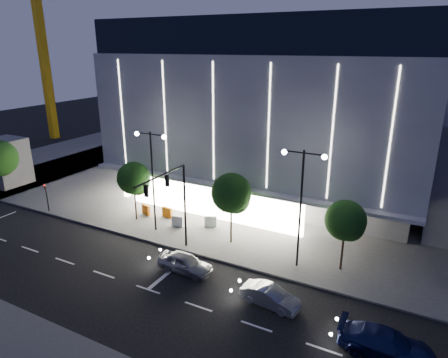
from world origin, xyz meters
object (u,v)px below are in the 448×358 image
tree_right (346,223)px  barrier_a (146,210)px  street_lamp_west (152,167)px  car_lead (185,263)px  traffic_mast (174,195)px  tree_left (134,180)px  barrier_b (178,221)px  tree_mid (232,195)px  barrier_c (167,212)px  ped_signal_far (47,194)px  street_lamp_east (301,192)px  car_second (270,296)px  tower_crane (42,14)px  car_third (387,344)px  barrier_d (211,221)px

tree_right → barrier_a: (-18.90, 1.26, -3.23)m
street_lamp_west → car_lead: street_lamp_west is taller
traffic_mast → barrier_a: 9.53m
tree_left → barrier_b: tree_left is taller
traffic_mast → car_lead: traffic_mast is taller
tree_mid → barrier_a: (-9.90, 1.26, -3.68)m
barrier_c → ped_signal_far: bearing=-153.0°
ped_signal_far → tree_left: 9.61m
car_lead → ped_signal_far: bearing=81.9°
tree_mid → barrier_c: size_ratio=5.59×
ped_signal_far → barrier_b: size_ratio=2.73×
tree_left → tree_mid: 10.00m
street_lamp_east → barrier_b: street_lamp_east is taller
tree_right → barrier_a: 19.21m
tree_right → barrier_b: 15.07m
ped_signal_far → car_second: ped_signal_far is taller
ped_signal_far → tree_right: (28.03, 2.52, 2.00)m
street_lamp_east → tree_mid: street_lamp_east is taller
tree_mid → barrier_c: tree_mid is taller
street_lamp_west → car_lead: size_ratio=2.16×
street_lamp_east → tree_right: (3.03, 1.02, -2.07)m
street_lamp_west → tower_crane: tower_crane is taller
traffic_mast → barrier_b: size_ratio=6.43×
barrier_a → barrier_b: bearing=10.2°
street_lamp_east → tower_crane: size_ratio=0.28×
ped_signal_far → car_second: size_ratio=0.78×
tree_left → car_second: 17.42m
tree_left → barrier_b: (4.29, 0.49, -3.38)m
street_lamp_east → tower_crane: bearing=156.6°
car_second → car_third: (7.07, -1.13, 0.09)m
street_lamp_east → tree_mid: (-5.97, 1.02, -1.62)m
tree_right → ped_signal_far: bearing=-174.9°
tree_mid → barrier_a: bearing=172.8°
car_lead → barrier_a: size_ratio=3.78×
car_third → barrier_c: bearing=65.5°
car_lead → car_second: 6.97m
street_lamp_west → barrier_c: bearing=103.9°
street_lamp_west → barrier_d: size_ratio=8.18×
street_lamp_east → barrier_b: 12.92m
street_lamp_east → barrier_c: size_ratio=8.18×
street_lamp_east → car_second: 7.46m
barrier_a → tree_left: bearing=-74.2°
traffic_mast → tree_left: size_ratio=1.24×
tree_left → car_lead: tree_left is taller
barrier_b → tree_right: bearing=-9.8°
tower_crane → barrier_b: bearing=-27.6°
ped_signal_far → tree_left: bearing=15.6°
tower_crane → car_lead: tower_crane is taller
barrier_a → barrier_b: (4.18, -0.76, 0.00)m
tree_right → car_second: tree_right is taller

